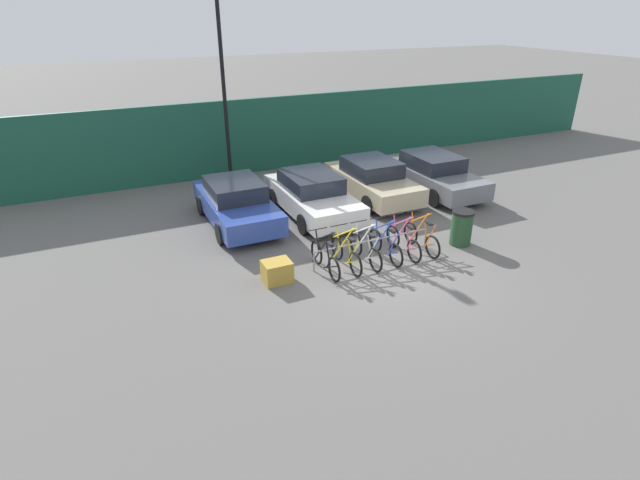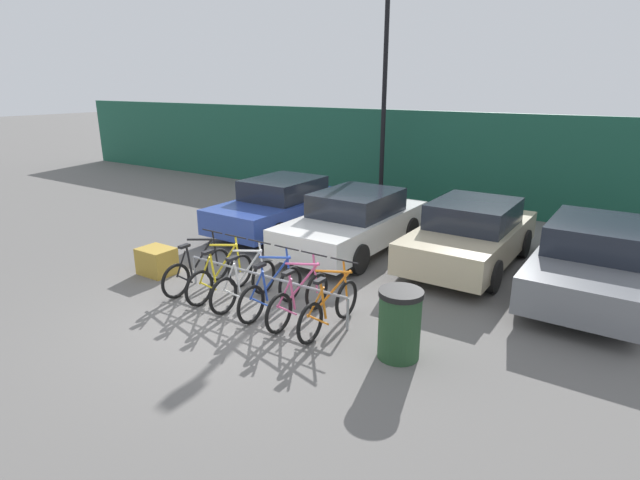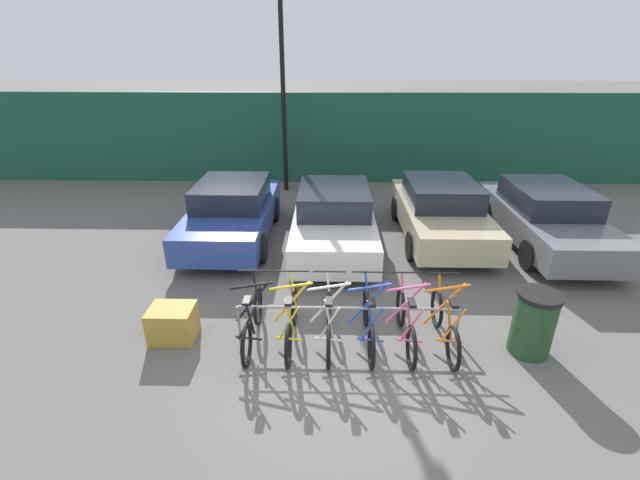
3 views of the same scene
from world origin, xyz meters
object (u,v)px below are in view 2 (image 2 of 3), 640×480
bicycle_blue (272,291)px  car_beige (471,234)px  bicycle_black (198,270)px  bicycle_pink (299,299)px  car_grey (594,259)px  bike_rack (263,279)px  cargo_crate (157,261)px  bicycle_yellow (221,277)px  trash_bin (400,324)px  lamp_post (385,77)px  bicycle_orange (329,308)px  car_white (355,222)px  bicycle_white (244,283)px  car_blue (282,205)px

bicycle_blue → car_beige: car_beige is taller
bicycle_black → bicycle_pink: same height
bicycle_blue → car_grey: (4.43, 3.90, 0.31)m
bicycle_blue → car_beige: size_ratio=0.41×
bike_rack → cargo_crate: bearing=-178.4°
bicycle_black → bicycle_yellow: size_ratio=1.00×
bike_rack → bicycle_blue: bicycle_blue is taller
bicycle_yellow → trash_bin: size_ratio=1.66×
bicycle_yellow → lamp_post: lamp_post is taller
bike_rack → bicycle_orange: bearing=-5.7°
bike_rack → car_beige: car_beige is taller
car_beige → cargo_crate: car_beige is taller
bike_rack → car_white: bearing=93.3°
bike_rack → bicycle_yellow: bicycle_yellow is taller
bicycle_blue → bicycle_orange: size_ratio=1.00×
bicycle_white → trash_bin: bicycle_white is taller
lamp_post → cargo_crate: size_ratio=10.25×
car_blue → car_beige: (5.01, 0.18, -0.00)m
bicycle_blue → car_beige: (2.05, 4.22, 0.31)m
bicycle_black → car_beige: size_ratio=0.41×
car_grey → car_blue: bearing=178.9°
bicycle_orange → lamp_post: 9.32m
bicycle_pink → car_grey: 5.49m
bicycle_pink → trash_bin: size_ratio=1.66×
car_blue → bicycle_black: bearing=-74.2°
lamp_post → car_grey: bearing=-32.1°
bicycle_blue → car_grey: bearing=44.1°
bicycle_yellow → bicycle_orange: same height
bicycle_pink → car_grey: (3.85, 3.90, 0.31)m
bicycle_yellow → bicycle_white: bearing=-2.0°
car_beige → lamp_post: (-4.10, 3.75, 3.26)m
bike_rack → car_white: 3.57m
car_beige → cargo_crate: (-5.16, -4.15, -0.42)m
bike_rack → lamp_post: lamp_post is taller
trash_bin → bicycle_black: bearing=178.2°
bicycle_blue → trash_bin: 2.46m
car_blue → car_beige: same height
bike_rack → bicycle_black: bearing=-174.3°
bicycle_white → bicycle_blue: (0.62, 0.00, 0.00)m
car_blue → car_grey: size_ratio=0.95×
bicycle_yellow → car_grey: car_grey is taller
bike_rack → bicycle_white: (-0.30, -0.15, -0.11)m
bicycle_blue → cargo_crate: (-3.11, 0.07, -0.10)m
bicycle_blue → cargo_crate: size_ratio=2.44×
bike_rack → car_white: size_ratio=0.81×
bicycle_orange → car_white: 4.09m
bicycle_black → bicycle_white: bearing=2.4°
bicycle_white → lamp_post: lamp_post is taller
bicycle_pink → bicycle_blue: bearing=-179.1°
bike_rack → cargo_crate: bike_rack is taller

